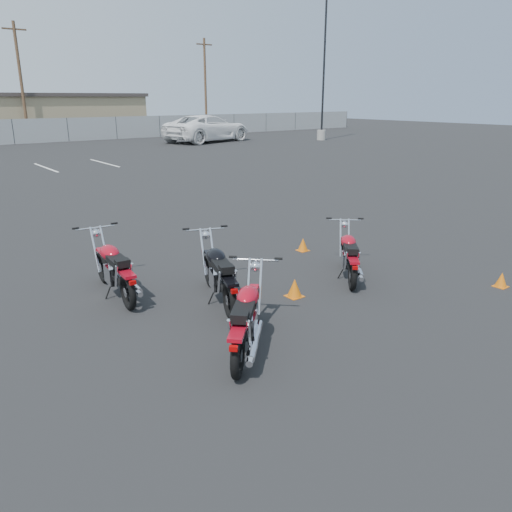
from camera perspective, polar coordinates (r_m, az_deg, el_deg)
ground at (r=8.45m, az=1.42°, el=-5.44°), size 120.00×120.00×0.00m
motorcycle_front_red at (r=8.97m, az=-15.86°, el=-1.46°), size 0.83×2.15×1.05m
motorcycle_second_black at (r=8.40m, az=-4.20°, el=-2.09°), size 1.18×2.13×1.06m
motorcycle_third_red at (r=6.77m, az=-1.06°, el=-7.17°), size 1.76×1.77×1.03m
motorcycle_rear_red at (r=9.66m, az=10.61°, el=0.04°), size 1.58×1.72×0.96m
training_cone_near at (r=11.32m, az=5.39°, el=1.33°), size 0.24×0.24×0.29m
training_cone_far at (r=10.17m, az=26.25°, el=-2.44°), size 0.23×0.23×0.27m
training_cone_extra at (r=8.70m, az=4.43°, el=-3.65°), size 0.27×0.27×0.32m
light_pole_east at (r=42.06m, az=7.64°, el=17.32°), size 0.80×0.70×11.74m
tan_building_east at (r=52.22m, az=-21.79°, el=14.86°), size 14.40×9.40×3.70m
utility_pole_c at (r=46.35m, az=-25.28°, el=17.77°), size 1.80×0.24×9.00m
utility_pole_d at (r=54.37m, az=-5.81°, el=19.02°), size 1.80×0.24×9.00m
white_van at (r=40.32m, az=-5.59°, el=15.16°), size 5.38×9.06×3.22m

